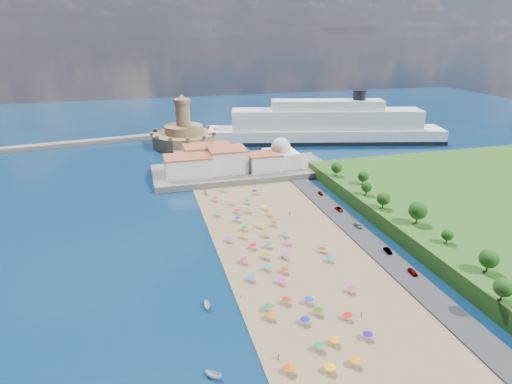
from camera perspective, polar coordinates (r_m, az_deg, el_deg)
name	(u,v)px	position (r m, az deg, el deg)	size (l,w,h in m)	color
ground	(264,238)	(152.84, 1.07, -6.17)	(700.00, 700.00, 0.00)	#071938
terrace	(242,171)	(220.01, -1.84, 2.85)	(90.00, 36.00, 3.00)	#59544C
jetty	(191,156)	(249.46, -8.71, 4.73)	(18.00, 70.00, 2.40)	#59544C
breakwater	(21,148)	(299.97, -28.84, 5.12)	(200.00, 7.00, 2.60)	#59544C
waterfront_buildings	(217,160)	(216.17, -5.27, 4.22)	(57.00, 29.00, 11.00)	silver
domed_building	(281,155)	(221.37, 3.31, 4.96)	(16.00, 16.00, 15.00)	silver
fortress	(184,135)	(276.98, -9.57, 7.46)	(40.00, 40.00, 32.40)	#97734B
cruise_ship	(326,127)	(285.31, 9.33, 8.54)	(154.31, 59.22, 33.52)	black
beach_parasols	(270,249)	(141.37, 1.89, -7.58)	(31.22, 116.65, 2.20)	gray
beachgoers	(259,230)	(156.27, 0.40, -5.07)	(33.13, 105.13, 1.88)	tan
moored_boats	(210,334)	(108.97, -6.15, -18.35)	(5.57, 28.47, 1.55)	white
parked_cars	(358,226)	(163.57, 13.50, -4.37)	(2.21, 72.38, 1.33)	gray
hillside_trees	(404,208)	(161.08, 19.13, -1.98)	(13.68, 105.36, 8.17)	#382314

